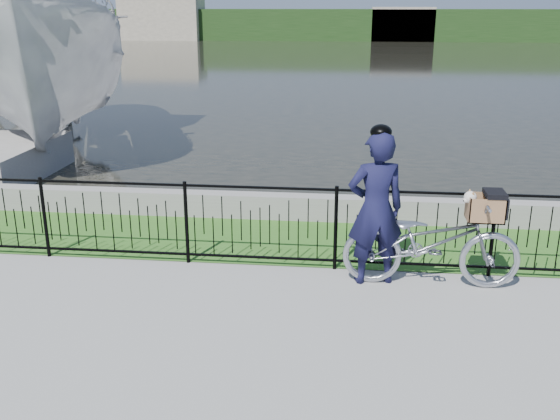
# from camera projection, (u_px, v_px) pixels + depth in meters

# --- Properties ---
(ground) EXTENTS (120.00, 120.00, 0.00)m
(ground) POSITION_uv_depth(u_px,v_px,m) (240.00, 322.00, 6.93)
(ground) COLOR gray
(ground) RESTS_ON ground
(grass_strip) EXTENTS (60.00, 2.00, 0.01)m
(grass_strip) POSITION_uv_depth(u_px,v_px,m) (270.00, 239.00, 9.39)
(grass_strip) COLOR #33661F
(grass_strip) RESTS_ON ground
(water) EXTENTS (120.00, 120.00, 0.00)m
(water) POSITION_uv_depth(u_px,v_px,m) (332.00, 63.00, 38.09)
(water) COLOR black
(water) RESTS_ON ground
(quay_wall) EXTENTS (60.00, 0.30, 0.40)m
(quay_wall) POSITION_uv_depth(u_px,v_px,m) (277.00, 206.00, 10.27)
(quay_wall) COLOR gray
(quay_wall) RESTS_ON ground
(fence) EXTENTS (14.00, 0.06, 1.15)m
(fence) POSITION_uv_depth(u_px,v_px,m) (260.00, 226.00, 8.26)
(fence) COLOR black
(fence) RESTS_ON ground
(far_treeline) EXTENTS (120.00, 6.00, 3.00)m
(far_treeline) POSITION_uv_depth(u_px,v_px,m) (341.00, 25.00, 63.11)
(far_treeline) COLOR #1F3C17
(far_treeline) RESTS_ON ground
(far_building_left) EXTENTS (8.00, 4.00, 4.00)m
(far_building_left) POSITION_uv_depth(u_px,v_px,m) (162.00, 19.00, 62.96)
(far_building_left) COLOR #A49A84
(far_building_left) RESTS_ON ground
(far_building_right) EXTENTS (6.00, 3.00, 3.20)m
(far_building_right) POSITION_uv_depth(u_px,v_px,m) (402.00, 24.00, 61.03)
(far_building_right) COLOR #A49A84
(far_building_right) RESTS_ON ground
(bicycle_rig) EXTENTS (2.17, 0.76, 1.27)m
(bicycle_rig) POSITION_uv_depth(u_px,v_px,m) (432.00, 241.00, 7.70)
(bicycle_rig) COLOR #A4A7AF
(bicycle_rig) RESTS_ON ground
(cyclist) EXTENTS (0.80, 0.62, 2.01)m
(cyclist) POSITION_uv_depth(u_px,v_px,m) (376.00, 207.00, 7.66)
(cyclist) COLOR black
(cyclist) RESTS_ON ground
(boat_near) EXTENTS (6.89, 10.50, 5.60)m
(boat_near) POSITION_uv_depth(u_px,v_px,m) (52.00, 64.00, 15.01)
(boat_near) COLOR silver
(boat_near) RESTS_ON water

